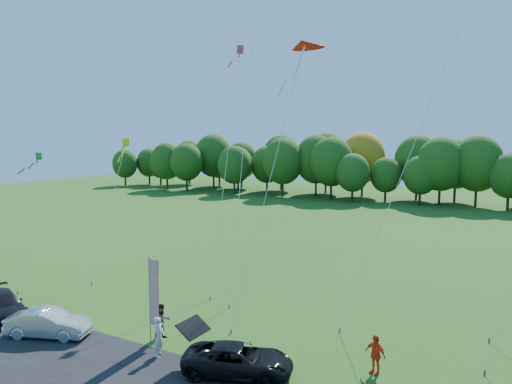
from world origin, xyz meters
The scene contains 16 objects.
ground centered at (0.00, 0.00, 0.00)m, with size 160.00×160.00×0.00m, color #1E4E14.
asphalt_strip centered at (0.00, -4.00, 0.01)m, with size 90.00×6.00×0.01m, color black.
tree_line centered at (0.00, 55.00, 0.00)m, with size 116.00×12.00×10.00m, color #1E4711, non-canonical shape.
black_suv centered at (3.32, -1.26, 0.66)m, with size 2.20×4.77×1.33m, color black.
silver_sedan centered at (-7.27, -2.68, 0.70)m, with size 1.48×4.24×1.40m, color silver.
dark_truck_a centered at (-11.89, -2.18, 0.70)m, with size 1.95×4.80×1.39m, color black.
person_tailgate_a centered at (-0.84, -1.58, 0.95)m, with size 0.69×0.45×1.89m, color silver.
person_tailgate_b centered at (-2.03, 0.03, 0.90)m, with size 0.87×0.68×1.79m, color gray.
person_east centered at (8.39, 1.81, 0.87)m, with size 1.02×0.43×1.74m, color red.
feather_flag centered at (-1.95, -0.68, 2.69)m, with size 0.58×0.10×4.39m.
kite_delta_blue centered at (-3.05, 10.74, 16.04)m, with size 4.69×11.67×32.83m.
kite_parafoil_orange centered at (8.58, 10.98, 12.33)m, with size 7.99×11.84×25.05m.
kite_delta_red centered at (0.32, 7.91, 9.33)m, with size 2.47×10.97×17.52m.
kite_diamond_yellow centered at (-12.73, 6.93, 5.03)m, with size 1.78×5.43×10.30m.
kite_diamond_green centered at (-16.18, 2.80, 4.46)m, with size 3.29×4.62×9.22m.
kite_diamond_pink centered at (-4.66, 10.01, 8.39)m, with size 3.22×8.49×17.19m.
Camera 1 is at (14.23, -18.56, 10.40)m, focal length 35.00 mm.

